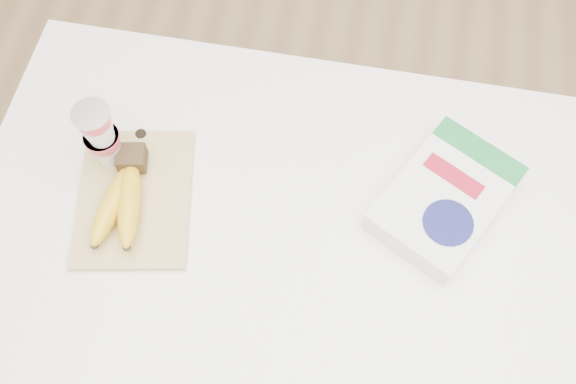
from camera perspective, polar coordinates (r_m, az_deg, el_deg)
The scene contains 6 objects.
room at distance 0.73m, azimuth 6.86°, elevation 0.83°, with size 4.00×4.00×4.00m.
table at distance 1.54m, azimuth 3.34°, elevation -13.79°, with size 1.32×0.88×0.99m, color white.
cutting_board at distance 1.14m, azimuth -13.47°, elevation -0.50°, with size 0.19×0.26×0.01m, color tan.
bananas at distance 1.11m, azimuth -14.49°, elevation -0.44°, with size 0.09×0.20×0.06m.
yogurt_stack at distance 1.11m, azimuth -16.33°, elevation 4.90°, with size 0.07×0.07×0.15m.
cereal_box at distance 1.12m, azimuth 13.77°, elevation -0.53°, with size 0.26×0.29×0.05m.
Camera 1 is at (-0.03, -0.34, 2.00)m, focal length 40.00 mm.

